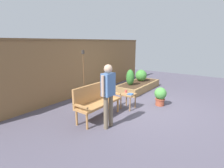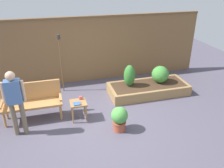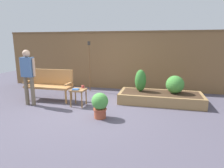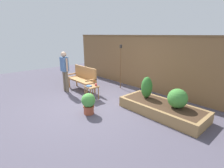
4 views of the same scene
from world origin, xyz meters
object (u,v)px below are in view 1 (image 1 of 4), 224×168
object	(u,v)px
potted_boxwood	(160,95)
person_by_bench	(108,91)
side_table	(128,96)
garden_bench	(96,99)
book_on_table	(130,94)
shrub_near_bench	(130,77)
tiki_torch	(83,67)
shrub_far_corner	(141,75)
cup_on_table	(126,91)

from	to	relation	value
potted_boxwood	person_by_bench	size ratio (longest dim) A/B	0.39
side_table	person_by_bench	size ratio (longest dim) A/B	0.31
side_table	potted_boxwood	bearing A→B (deg)	-40.25
garden_bench	book_on_table	world-z (taller)	garden_bench
garden_bench	shrub_near_bench	size ratio (longest dim) A/B	2.19
potted_boxwood	tiki_torch	xyz separation A→B (m)	(-1.11, 2.38, 0.88)
shrub_near_bench	book_on_table	bearing A→B (deg)	-149.83
side_table	potted_boxwood	distance (m)	1.12
shrub_far_corner	shrub_near_bench	bearing A→B (deg)	180.00
side_table	potted_boxwood	xyz separation A→B (m)	(0.85, -0.72, -0.05)
book_on_table	potted_boxwood	world-z (taller)	potted_boxwood
garden_bench	person_by_bench	size ratio (longest dim) A/B	0.92
cup_on_table	tiki_torch	xyz separation A→B (m)	(-0.34, 1.53, 0.70)
garden_bench	potted_boxwood	world-z (taller)	garden_bench
book_on_table	person_by_bench	distance (m)	1.41
book_on_table	person_by_bench	xyz separation A→B (m)	(-1.33, -0.16, 0.44)
potted_boxwood	shrub_far_corner	size ratio (longest dim) A/B	1.17
garden_bench	shrub_far_corner	bearing A→B (deg)	7.83
side_table	shrub_near_bench	size ratio (longest dim) A/B	0.73
person_by_bench	garden_bench	bearing A→B (deg)	66.50
cup_on_table	book_on_table	xyz separation A→B (m)	(-0.12, -0.22, -0.03)
book_on_table	side_table	bearing A→B (deg)	61.57
potted_boxwood	book_on_table	bearing A→B (deg)	144.60
garden_bench	person_by_bench	bearing A→B (deg)	-113.50
potted_boxwood	tiki_torch	size ratio (longest dim) A/B	0.34
tiki_torch	book_on_table	bearing A→B (deg)	-82.75
cup_on_table	book_on_table	world-z (taller)	cup_on_table
cup_on_table	shrub_far_corner	distance (m)	2.67
garden_bench	shrub_far_corner	distance (m)	3.77
shrub_near_bench	side_table	bearing A→B (deg)	-151.63
book_on_table	garden_bench	bearing A→B (deg)	150.83
shrub_near_bench	tiki_torch	xyz separation A→B (m)	(-1.90, 0.77, 0.59)
cup_on_table	book_on_table	bearing A→B (deg)	-118.38
potted_boxwood	shrub_near_bench	xyz separation A→B (m)	(0.79, 1.61, 0.29)
shrub_near_bench	shrub_far_corner	xyz separation A→B (m)	(1.00, 0.00, -0.07)
book_on_table	tiki_torch	size ratio (longest dim) A/B	0.10
garden_bench	side_table	size ratio (longest dim) A/B	3.00
side_table	shrub_far_corner	bearing A→B (deg)	18.57
garden_bench	cup_on_table	bearing A→B (deg)	-11.56
cup_on_table	shrub_near_bench	bearing A→B (deg)	25.85
potted_boxwood	shrub_far_corner	bearing A→B (deg)	41.97
cup_on_table	potted_boxwood	world-z (taller)	potted_boxwood
shrub_far_corner	person_by_bench	bearing A→B (deg)	-164.13
garden_bench	shrub_near_bench	distance (m)	2.79
tiki_torch	side_table	bearing A→B (deg)	-81.10
shrub_far_corner	cup_on_table	bearing A→B (deg)	-163.54
garden_bench	tiki_torch	xyz separation A→B (m)	(0.84, 1.28, 0.67)
shrub_far_corner	book_on_table	bearing A→B (deg)	-159.97
side_table	person_by_bench	xyz separation A→B (m)	(-1.37, -0.25, 0.54)
shrub_near_bench	person_by_bench	xyz separation A→B (m)	(-3.01, -1.14, 0.30)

